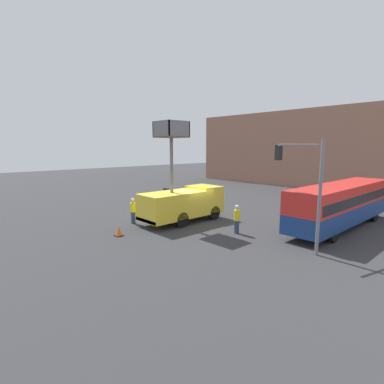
{
  "coord_description": "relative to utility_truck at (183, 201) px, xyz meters",
  "views": [
    {
      "loc": [
        16.41,
        -15.46,
        5.71
      ],
      "look_at": [
        -0.53,
        0.15,
        2.22
      ],
      "focal_mm": 28.0,
      "sensor_mm": 36.0,
      "label": 1
    }
  ],
  "objects": [
    {
      "name": "road_worker_directing",
      "position": [
        4.77,
        0.59,
        -0.62
      ],
      "size": [
        0.38,
        0.38,
        1.93
      ],
      "rotation": [
        0.0,
        0.0,
        1.27
      ],
      "color": "navy",
      "rests_on": "ground_plane"
    },
    {
      "name": "road_worker_near_truck",
      "position": [
        -2.18,
        -3.06,
        -0.62
      ],
      "size": [
        0.38,
        0.38,
        1.92
      ],
      "rotation": [
        0.0,
        0.0,
        1.09
      ],
      "color": "navy",
      "rests_on": "ground_plane"
    },
    {
      "name": "parked_car_curbside",
      "position": [
        -7.09,
        5.43,
        -0.86
      ],
      "size": [
        1.74,
        4.43,
        1.45
      ],
      "color": "#A8A8B2",
      "rests_on": "ground_plane"
    },
    {
      "name": "ground_plane",
      "position": [
        0.53,
        0.8,
        -1.59
      ],
      "size": [
        120.0,
        120.0,
        0.0
      ],
      "primitive_type": "plane",
      "color": "#333335"
    },
    {
      "name": "city_bus",
      "position": [
        8.83,
        7.19,
        0.25
      ],
      "size": [
        2.46,
        12.1,
        3.11
      ],
      "rotation": [
        0.0,
        0.0,
        1.66
      ],
      "color": "navy",
      "rests_on": "ground_plane"
    },
    {
      "name": "traffic_light_pole",
      "position": [
        9.14,
        0.82,
        2.52
      ],
      "size": [
        3.25,
        3.0,
        6.11
      ],
      "color": "slate",
      "rests_on": "ground_plane"
    },
    {
      "name": "building_backdrop_far",
      "position": [
        0.53,
        29.18,
        3.8
      ],
      "size": [
        44.0,
        10.0,
        10.78
      ],
      "color": "#936651",
      "rests_on": "ground_plane"
    },
    {
      "name": "utility_truck",
      "position": [
        0.0,
        0.0,
        0.0
      ],
      "size": [
        2.5,
        6.74,
        7.5
      ],
      "color": "yellow",
      "rests_on": "ground_plane"
    },
    {
      "name": "traffic_cone_near_truck",
      "position": [
        -0.02,
        -5.46,
        -1.31
      ],
      "size": [
        0.53,
        0.53,
        0.61
      ],
      "color": "black",
      "rests_on": "ground_plane"
    }
  ]
}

